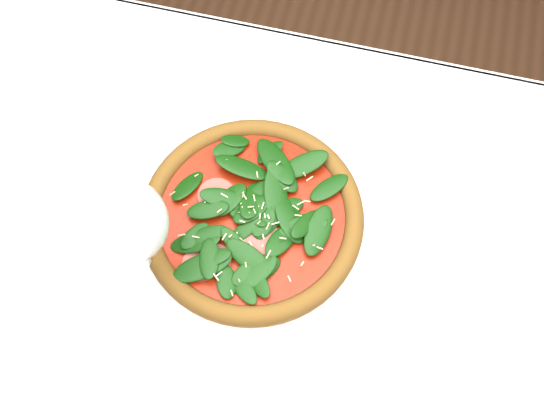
# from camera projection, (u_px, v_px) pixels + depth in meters

# --- Properties ---
(ground) EXTENTS (6.00, 6.00, 0.00)m
(ground) POSITION_uv_depth(u_px,v_px,m) (273.00, 370.00, 1.49)
(ground) COLOR brown
(ground) RESTS_ON ground
(dining_table) EXTENTS (1.21, 0.81, 0.75)m
(dining_table) POSITION_uv_depth(u_px,v_px,m) (274.00, 293.00, 0.90)
(dining_table) COLOR silver
(dining_table) RESTS_ON ground
(plate) EXTENTS (0.35, 0.35, 0.02)m
(plate) POSITION_uv_depth(u_px,v_px,m) (252.00, 221.00, 0.83)
(plate) COLOR white
(plate) RESTS_ON dining_table
(pizza) EXTENTS (0.34, 0.34, 0.04)m
(pizza) POSITION_uv_depth(u_px,v_px,m) (252.00, 215.00, 0.81)
(pizza) COLOR #9E6626
(pizza) RESTS_ON plate
(wine_glass) EXTENTS (0.09, 0.09, 0.22)m
(wine_glass) POSITION_uv_depth(u_px,v_px,m) (128.00, 223.00, 0.67)
(wine_glass) COLOR white
(wine_glass) RESTS_ON dining_table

